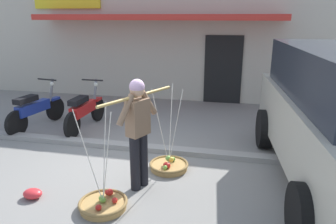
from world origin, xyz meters
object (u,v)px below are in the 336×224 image
at_px(fruit_vendor, 138,127).
at_px(motorcycle_second_in_row, 85,110).
at_px(fruit_basket_left_side, 103,203).
at_px(fruit_basket_right_side, 169,165).
at_px(motorcycle_nearest_shop, 35,109).
at_px(plastic_litter_bag, 33,194).

distance_m(fruit_vendor, motorcycle_second_in_row, 3.05).
relative_size(fruit_basket_left_side, motorcycle_second_in_row, 0.80).
height_order(fruit_vendor, fruit_basket_right_side, fruit_vendor).
xyz_separation_m(fruit_vendor, fruit_basket_left_side, (-0.31, -0.67, -0.90)).
bearing_deg(fruit_basket_left_side, motorcycle_nearest_shop, 136.41).
distance_m(fruit_basket_left_side, plastic_litter_bag, 1.11).
relative_size(fruit_basket_left_side, motorcycle_nearest_shop, 0.80).
xyz_separation_m(fruit_vendor, fruit_basket_right_side, (0.32, 0.66, -0.90)).
distance_m(fruit_vendor, fruit_basket_left_side, 1.16).
bearing_deg(motorcycle_nearest_shop, fruit_basket_left_side, -43.59).
bearing_deg(fruit_basket_left_side, plastic_litter_bag, 179.07).
bearing_deg(fruit_vendor, plastic_litter_bag, -155.54).
relative_size(motorcycle_nearest_shop, plastic_litter_bag, 6.47).
xyz_separation_m(fruit_basket_left_side, motorcycle_nearest_shop, (-2.86, 2.72, 0.38)).
height_order(motorcycle_second_in_row, plastic_litter_bag, motorcycle_second_in_row).
height_order(fruit_vendor, motorcycle_nearest_shop, fruit_vendor).
distance_m(fruit_basket_right_side, plastic_litter_bag, 2.18).
bearing_deg(motorcycle_nearest_shop, fruit_vendor, -32.95).
bearing_deg(fruit_basket_left_side, fruit_basket_right_side, 64.66).
bearing_deg(motorcycle_nearest_shop, fruit_basket_right_side, -21.75).
height_order(motorcycle_nearest_shop, plastic_litter_bag, motorcycle_nearest_shop).
relative_size(fruit_vendor, plastic_litter_bag, 6.05).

